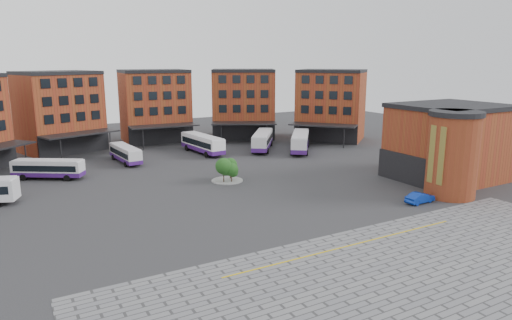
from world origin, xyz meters
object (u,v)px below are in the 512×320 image
bus_e (263,140)px  bus_c (125,154)px  bus_f (300,141)px  bus_d (202,143)px  tree_island (228,168)px  blue_car (420,198)px  bus_b (48,169)px

bus_e → bus_c: bearing=-147.2°
bus_f → bus_d: bearing=-166.7°
bus_c → bus_e: size_ratio=0.89×
tree_island → bus_f: 24.55m
bus_d → bus_c: bearing=177.5°
bus_c → blue_car: (25.11, -38.96, -0.85)m
bus_b → bus_c: 13.30m
tree_island → bus_e: bearing=48.2°
bus_b → bus_d: 26.95m
blue_car → bus_f: bearing=-12.5°
bus_b → bus_e: bearing=-51.8°
tree_island → bus_c: bearing=116.4°
bus_e → tree_island: bearing=-95.3°
bus_c → blue_car: bearing=-62.4°
bus_d → bus_f: 17.93m
bus_b → bus_f: (42.62, -0.96, 0.35)m
bus_c → bus_d: (14.04, 0.88, 0.29)m
bus_b → bus_d: size_ratio=0.80×
bus_e → blue_car: (-0.06, -37.38, -1.17)m
tree_island → bus_e: (15.67, 17.54, -0.08)m
tree_island → bus_b: 25.66m
tree_island → blue_car: (15.61, -19.83, -1.25)m
bus_f → blue_car: bearing=-62.3°
bus_d → bus_e: size_ratio=1.06×
bus_b → bus_f: size_ratio=0.84×
bus_b → bus_d: (26.21, 6.26, 0.28)m
bus_e → bus_f: (5.29, -4.76, 0.04)m
tree_island → blue_car: bearing=-51.8°
bus_d → blue_car: bearing=-80.6°
blue_car → bus_d: bearing=12.3°
bus_d → blue_car: bus_d is taller
bus_f → tree_island: bearing=-111.6°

